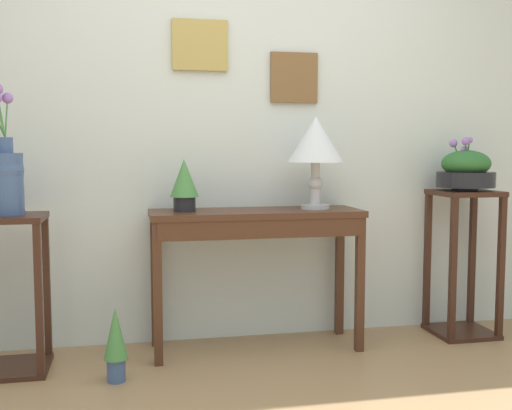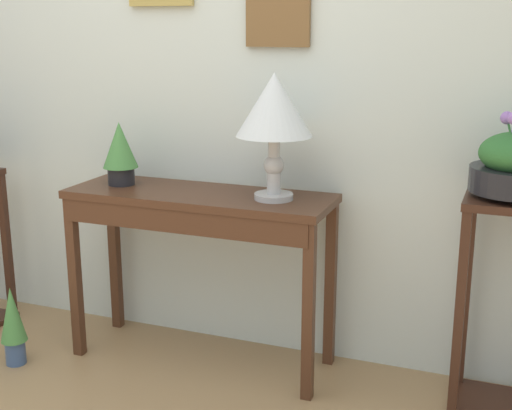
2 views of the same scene
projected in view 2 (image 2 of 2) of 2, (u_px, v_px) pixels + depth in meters
name	position (u px, v px, depth m)	size (l,w,h in m)	color
back_wall_with_art	(207.00, 49.00, 3.17)	(9.00, 0.13, 2.80)	silver
console_table	(197.00, 220.00, 3.04)	(1.18, 0.40, 0.80)	#472819
table_lamp	(274.00, 110.00, 2.81)	(0.32, 0.32, 0.53)	#B7B7BC
potted_plant_on_console	(120.00, 151.00, 3.14)	(0.16, 0.16, 0.29)	black
pedestal_stand_right	(505.00, 309.00, 2.67)	(0.36, 0.36, 0.89)	#381E14
potted_plant_floor	(13.00, 322.00, 3.12)	(0.12, 0.12, 0.37)	#3D5684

